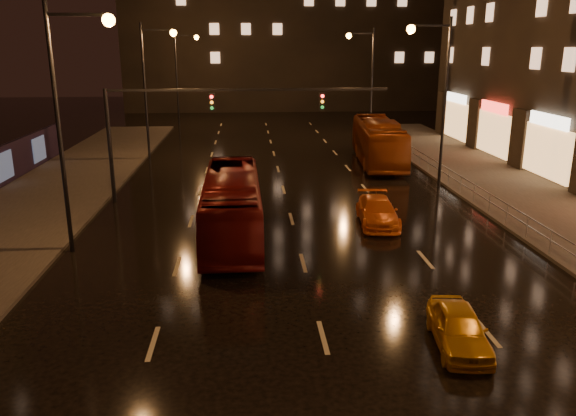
{
  "coord_description": "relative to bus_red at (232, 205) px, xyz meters",
  "views": [
    {
      "loc": [
        -2.14,
        -10.87,
        8.32
      ],
      "look_at": [
        -0.66,
        9.31,
        2.5
      ],
      "focal_mm": 35.0,
      "sensor_mm": 36.0,
      "label": 1
    }
  ],
  "objects": [
    {
      "name": "sidewalk_left",
      "position": [
        -10.62,
        1.38,
        -1.39
      ],
      "size": [
        7.0,
        70.0,
        0.15
      ],
      "primitive_type": "cube",
      "color": "#38332D",
      "rests_on": "ground"
    },
    {
      "name": "taxi_far",
      "position": [
        6.99,
        1.24,
        -0.82
      ],
      "size": [
        2.15,
        4.52,
        1.27
      ],
      "primitive_type": "imported",
      "rotation": [
        0.0,
        0.0,
        -0.09
      ],
      "color": "orange",
      "rests_on": "ground"
    },
    {
      "name": "railing_right",
      "position": [
        13.08,
        4.38,
        -0.56
      ],
      "size": [
        0.05,
        56.0,
        1.0
      ],
      "color": "#99999E",
      "rests_on": "sidewalk_right"
    },
    {
      "name": "traffic_signal",
      "position": [
        -2.18,
        6.38,
        3.27
      ],
      "size": [
        15.31,
        0.32,
        6.2
      ],
      "color": "black",
      "rests_on": "ground"
    },
    {
      "name": "taxi_near",
      "position": [
        6.68,
        -10.41,
        -0.88
      ],
      "size": [
        1.78,
        3.58,
        1.17
      ],
      "primitive_type": "imported",
      "rotation": [
        0.0,
        0.0,
        -0.12
      ],
      "color": "orange",
      "rests_on": "ground"
    },
    {
      "name": "bus_curb",
      "position": [
        10.38,
        16.02,
        0.15
      ],
      "size": [
        3.76,
        11.74,
        3.21
      ],
      "primitive_type": "imported",
      "rotation": [
        0.0,
        0.0,
        -0.09
      ],
      "color": "maroon",
      "rests_on": "ground"
    },
    {
      "name": "bus_red",
      "position": [
        0.0,
        0.0,
        0.0
      ],
      "size": [
        2.57,
        10.52,
        2.92
      ],
      "primitive_type": "imported",
      "rotation": [
        0.0,
        0.0,
        0.01
      ],
      "color": "#5F0E0D",
      "rests_on": "ground"
    },
    {
      "name": "sidewalk_right",
      "position": [
        16.38,
        1.38,
        -1.39
      ],
      "size": [
        7.0,
        70.0,
        0.15
      ],
      "primitive_type": "cube",
      "color": "#38332D",
      "rests_on": "ground"
    },
    {
      "name": "ground",
      "position": [
        2.88,
        6.38,
        -1.46
      ],
      "size": [
        140.0,
        140.0,
        0.0
      ],
      "primitive_type": "plane",
      "color": "black",
      "rests_on": "ground"
    }
  ]
}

